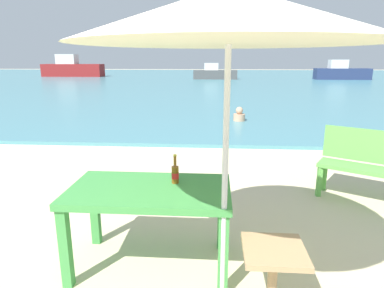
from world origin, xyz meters
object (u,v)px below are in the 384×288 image
Objects in this scene: picnic_table_green at (150,199)px; boat_barge at (341,72)px; patio_umbrella at (229,15)px; boat_sailboat at (72,69)px; bench_green_left at (369,162)px; swimmer_person at (239,115)px; boat_fishing_trawler at (215,73)px; beer_bottle_amber at (175,173)px; side_table_wood at (273,271)px.

picnic_table_green is 0.30× the size of boat_barge.
boat_sailboat is at bearing 115.11° from patio_umbrella.
bench_green_left reaches higher than swimmer_person.
boat_fishing_trawler is (-0.21, 28.01, -1.53)m from patio_umbrella.
boat_fishing_trawler is at bearing 89.55° from beer_bottle_amber.
beer_bottle_amber is 0.06× the size of boat_barge.
picnic_table_green is 1.15× the size of bench_green_left.
boat_barge is at bearing 67.57° from picnic_table_green.
bench_green_left is at bearing -76.24° from swimmer_person.
side_table_wood is 28.18m from boat_fishing_trawler.
picnic_table_green is at bearing -100.14° from swimmer_person.
boat_sailboat is at bearing 114.82° from beer_bottle_amber.
bench_green_left is 5.56m from swimmer_person.
swimmer_person is (1.26, 7.03, -0.41)m from picnic_table_green.
beer_bottle_amber is 0.04× the size of boat_sailboat.
picnic_table_green is at bearing -147.62° from bench_green_left.
bench_green_left is at bearing -108.81° from boat_barge.
boat_barge is (8.99, 26.39, 0.15)m from bench_green_left.
beer_bottle_amber is 0.65× the size of swimmer_person.
beer_bottle_amber is 0.07× the size of boat_fishing_trawler.
patio_umbrella reaches higher than beer_bottle_amber.
boat_fishing_trawler is (0.43, 27.65, -0.07)m from picnic_table_green.
picnic_table_green is 34.43m from boat_sailboat.
side_table_wood is (1.00, -0.53, -0.30)m from picnic_table_green.
patio_umbrella is 5.61× the size of swimmer_person.
side_table_wood is at bearing -28.05° from picnic_table_green.
side_table_wood is (0.79, -0.66, -0.50)m from beer_bottle_amber.
patio_umbrella is 1.81m from side_table_wood.
patio_umbrella is at bearing -94.79° from swimmer_person.
patio_umbrella is at bearing -64.89° from boat_sailboat.
bench_green_left is 0.20× the size of boat_sailboat.
swimmer_person is 0.09× the size of boat_barge.
boat_barge reaches higher than bench_green_left.
side_table_wood is 0.09× the size of boat_sailboat.
swimmer_person is (1.05, 6.90, -0.61)m from beer_bottle_amber.
swimmer_person is 0.11× the size of boat_fishing_trawler.
patio_umbrella is at bearing 155.37° from side_table_wood.
picnic_table_green is 3.06m from bench_green_left.
patio_umbrella is 1.89× the size of bench_green_left.
boat_barge reaches higher than beer_bottle_amber.
side_table_wood is at bearing -88.85° from boat_fishing_trawler.
boat_fishing_trawler is (0.22, 27.52, -0.27)m from beer_bottle_amber.
boat_fishing_trawler is at bearing -178.07° from boat_barge.
swimmer_person is at bearing 79.86° from picnic_table_green.
boat_barge is at bearing -7.34° from boat_sailboat.
beer_bottle_amber is at bearing -112.16° from boat_barge.
beer_bottle_amber is 7.01m from swimmer_person.
picnic_table_green is 3.41× the size of swimmer_person.
beer_bottle_amber is at bearing 130.71° from patio_umbrella.
patio_umbrella is 35.05m from boat_sailboat.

